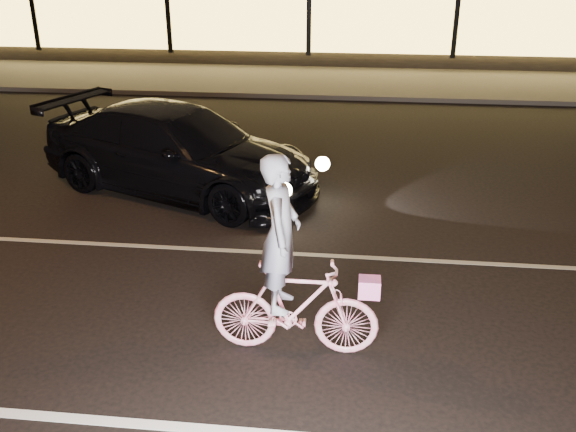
# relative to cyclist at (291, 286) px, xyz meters

# --- Properties ---
(ground) EXTENTS (90.00, 90.00, 0.00)m
(ground) POSITION_rel_cyclist_xyz_m (-1.06, 0.22, -0.78)
(ground) COLOR black
(ground) RESTS_ON ground
(lane_stripe_near) EXTENTS (60.00, 0.12, 0.01)m
(lane_stripe_near) POSITION_rel_cyclist_xyz_m (-1.06, -1.28, -0.78)
(lane_stripe_near) COLOR silver
(lane_stripe_near) RESTS_ON ground
(lane_stripe_far) EXTENTS (60.00, 0.10, 0.01)m
(lane_stripe_far) POSITION_rel_cyclist_xyz_m (-1.06, 2.22, -0.78)
(lane_stripe_far) COLOR gray
(lane_stripe_far) RESTS_ON ground
(sidewalk) EXTENTS (30.00, 4.00, 0.12)m
(sidewalk) POSITION_rel_cyclist_xyz_m (-1.06, 13.22, -0.72)
(sidewalk) COLOR #383533
(sidewalk) RESTS_ON ground
(cyclist) EXTENTS (1.74, 0.60, 2.19)m
(cyclist) POSITION_rel_cyclist_xyz_m (0.00, 0.00, 0.00)
(cyclist) COLOR #FD3E74
(cyclist) RESTS_ON ground
(sedan) EXTENTS (5.34, 3.69, 1.44)m
(sedan) POSITION_rel_cyclist_xyz_m (-2.39, 4.42, -0.06)
(sedan) COLOR black
(sedan) RESTS_ON ground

